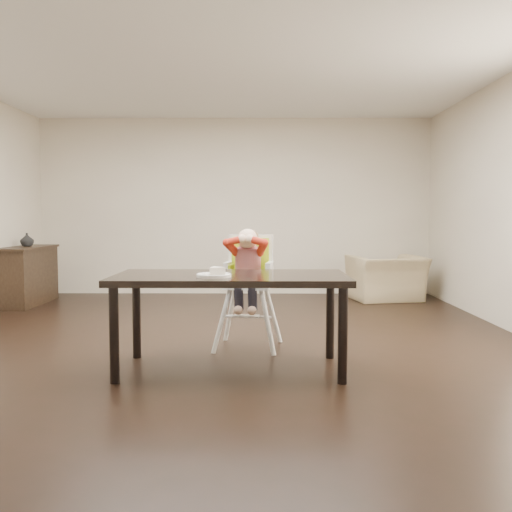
{
  "coord_description": "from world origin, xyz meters",
  "views": [
    {
      "loc": [
        0.4,
        -5.32,
        1.2
      ],
      "look_at": [
        0.36,
        -0.47,
        0.86
      ],
      "focal_mm": 40.0,
      "sensor_mm": 36.0,
      "label": 1
    }
  ],
  "objects": [
    {
      "name": "plate",
      "position": [
        0.06,
        -1.11,
        0.78
      ],
      "size": [
        0.3,
        0.3,
        0.07
      ],
      "rotation": [
        0.0,
        0.0,
        -0.15
      ],
      "color": "white",
      "rests_on": "dining_table"
    },
    {
      "name": "room_walls",
      "position": [
        0.0,
        0.0,
        1.86
      ],
      "size": [
        6.02,
        7.02,
        2.71
      ],
      "color": "beige",
      "rests_on": "ground"
    },
    {
      "name": "high_chair",
      "position": [
        0.29,
        -0.14,
        0.77
      ],
      "size": [
        0.51,
        0.51,
        1.09
      ],
      "rotation": [
        0.0,
        0.0,
        -0.14
      ],
      "color": "white",
      "rests_on": "ground"
    },
    {
      "name": "sideboard",
      "position": [
        -2.78,
        2.38,
        0.4
      ],
      "size": [
        0.44,
        1.26,
        0.79
      ],
      "color": "black",
      "rests_on": "ground"
    },
    {
      "name": "dining_table",
      "position": [
        0.17,
        -0.92,
        0.67
      ],
      "size": [
        1.8,
        0.9,
        0.75
      ],
      "color": "black",
      "rests_on": "ground"
    },
    {
      "name": "armchair",
      "position": [
        2.2,
        2.8,
        0.43
      ],
      "size": [
        1.08,
        0.8,
        0.85
      ],
      "primitive_type": "imported",
      "rotation": [
        0.0,
        0.0,
        3.33
      ],
      "color": "tan",
      "rests_on": "ground"
    },
    {
      "name": "vase",
      "position": [
        -2.78,
        2.39,
        0.88
      ],
      "size": [
        0.22,
        0.22,
        0.18
      ],
      "primitive_type": "imported",
      "rotation": [
        0.0,
        0.0,
        0.26
      ],
      "color": "#99999E",
      "rests_on": "sideboard"
    },
    {
      "name": "ground",
      "position": [
        0.0,
        0.0,
        0.0
      ],
      "size": [
        7.0,
        7.0,
        0.0
      ],
      "primitive_type": "plane",
      "color": "black",
      "rests_on": "ground"
    }
  ]
}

